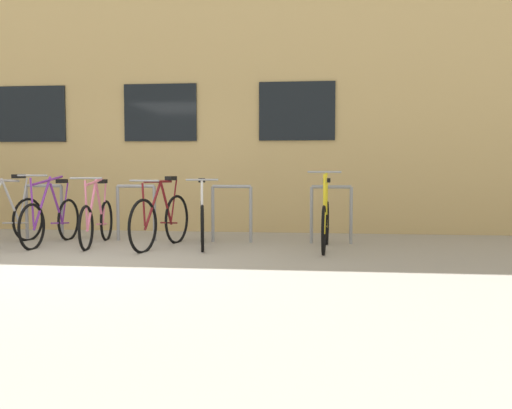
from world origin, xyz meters
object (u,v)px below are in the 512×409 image
object	(u,v)px
bicycle_purple	(51,219)
bicycle_silver	(3,219)
bicycle_yellow	(325,222)
bicycle_pink	(97,220)
bicycle_white	(202,221)
bicycle_maroon	(161,219)

from	to	relation	value
bicycle_purple	bicycle_silver	bearing A→B (deg)	-168.74
bicycle_yellow	bicycle_pink	bearing A→B (deg)	179.26
bicycle_white	bicycle_yellow	distance (m)	1.77
bicycle_purple	bicycle_pink	distance (m)	0.69
bicycle_white	bicycle_pink	xyz separation A→B (m)	(-1.57, -0.04, -0.00)
bicycle_pink	bicycle_yellow	bearing A→B (deg)	-0.74
bicycle_purple	bicycle_yellow	world-z (taller)	bicycle_yellow
bicycle_silver	bicycle_pink	size ratio (longest dim) A/B	1.02
bicycle_purple	bicycle_yellow	xyz separation A→B (m)	(4.03, -0.01, 0.00)
bicycle_purple	bicycle_white	bearing A→B (deg)	1.81
bicycle_white	bicycle_pink	size ratio (longest dim) A/B	0.95
bicycle_yellow	bicycle_pink	size ratio (longest dim) A/B	0.98
bicycle_yellow	bicycle_white	bearing A→B (deg)	177.30
bicycle_purple	bicycle_maroon	bearing A→B (deg)	-3.81
bicycle_maroon	bicycle_pink	world-z (taller)	bicycle_maroon
bicycle_maroon	bicycle_white	bearing A→B (deg)	18.32
bicycle_purple	bicycle_yellow	size ratio (longest dim) A/B	1.03
bicycle_purple	bicycle_maroon	xyz separation A→B (m)	(1.70, -0.11, 0.02)
bicycle_maroon	bicycle_white	size ratio (longest dim) A/B	1.07
bicycle_pink	bicycle_purple	bearing A→B (deg)	-177.41
bicycle_silver	bicycle_white	bearing A→B (deg)	4.03
bicycle_white	bicycle_pink	world-z (taller)	bicycle_pink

